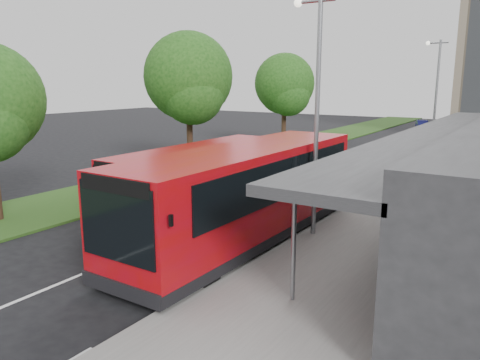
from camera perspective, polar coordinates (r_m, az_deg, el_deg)
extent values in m
plane|color=black|center=(17.41, -6.72, -6.28)|extent=(120.00, 120.00, 0.00)
cube|color=slate|center=(33.43, 24.57, 1.67)|extent=(5.00, 80.00, 0.15)
cube|color=#274D18|center=(37.51, 4.58, 3.69)|extent=(5.00, 80.00, 0.10)
cube|color=silver|center=(30.14, 11.76, 1.35)|extent=(0.12, 70.00, 0.01)
cube|color=silver|center=(14.04, -1.44, -10.76)|extent=(0.12, 2.00, 0.01)
cube|color=silver|center=(19.00, 8.87, -4.76)|extent=(0.12, 2.00, 0.01)
cube|color=silver|center=(24.44, 14.67, -1.25)|extent=(0.12, 2.00, 0.01)
cube|color=silver|center=(30.09, 18.32, 0.98)|extent=(0.12, 2.00, 0.01)
cube|color=silver|center=(35.85, 20.80, 2.49)|extent=(0.12, 2.00, 0.01)
cube|color=silver|center=(41.68, 22.60, 3.58)|extent=(0.12, 2.00, 0.01)
cube|color=silver|center=(47.55, 23.96, 4.40)|extent=(0.12, 2.00, 0.01)
cube|color=silver|center=(53.45, 25.02, 5.04)|extent=(0.12, 2.00, 0.01)
cube|color=silver|center=(59.38, 25.87, 5.54)|extent=(0.12, 2.00, 0.01)
cube|color=black|center=(21.13, 26.54, 0.25)|extent=(0.06, 24.00, 2.20)
cube|color=#2A2A2C|center=(21.06, 23.52, 5.18)|extent=(2.80, 26.00, 0.25)
cylinder|color=gray|center=(11.41, 6.55, -7.46)|extent=(0.12, 0.12, 3.30)
cylinder|color=gray|center=(32.25, 24.37, 4.18)|extent=(0.12, 0.12, 3.30)
cylinder|color=black|center=(28.15, -6.13, 4.95)|extent=(0.36, 0.36, 4.04)
sphere|color=#194612|center=(27.94, -6.31, 12.45)|extent=(5.15, 5.15, 5.15)
sphere|color=#194612|center=(27.26, -5.81, 10.55)|extent=(3.68, 3.68, 3.68)
sphere|color=#194612|center=(28.65, -6.42, 11.15)|extent=(4.04, 4.04, 4.04)
cylinder|color=black|center=(38.18, 5.35, 6.56)|extent=(0.36, 0.36, 3.73)
sphere|color=#194612|center=(38.01, 5.45, 11.66)|extent=(4.74, 4.74, 4.74)
sphere|color=#194612|center=(37.39, 5.96, 10.34)|extent=(3.39, 3.39, 3.39)
sphere|color=#194612|center=(38.69, 5.12, 10.79)|extent=(3.73, 3.73, 3.73)
cylinder|color=gray|center=(16.07, 9.34, 7.25)|extent=(0.16, 0.16, 8.00)
cylinder|color=gray|center=(16.30, 9.13, 20.72)|extent=(1.40, 0.10, 0.10)
sphere|color=silver|center=(16.55, 7.11, 20.64)|extent=(0.28, 0.28, 0.28)
cylinder|color=gray|center=(35.29, 22.74, 8.98)|extent=(0.16, 0.16, 8.00)
cylinder|color=gray|center=(35.39, 22.93, 15.15)|extent=(1.40, 0.10, 0.10)
sphere|color=silver|center=(35.51, 21.94, 15.21)|extent=(0.28, 0.28, 0.28)
cube|color=#A90B09|center=(15.83, 0.79, -1.21)|extent=(2.81, 11.43, 2.88)
cube|color=black|center=(16.21, 0.77, -6.06)|extent=(2.83, 11.45, 0.33)
cube|color=black|center=(11.52, -14.85, -5.15)|extent=(2.45, 0.07, 1.90)
cube|color=black|center=(20.71, 9.39, 3.07)|extent=(2.39, 0.07, 1.41)
cube|color=black|center=(16.75, -2.58, 1.31)|extent=(0.13, 9.78, 1.30)
cube|color=black|center=(15.32, 5.80, 0.26)|extent=(0.13, 9.78, 1.30)
cube|color=black|center=(12.10, -14.45, -12.81)|extent=(2.72, 0.10, 0.38)
cube|color=black|center=(11.28, -15.13, -0.67)|extent=(2.28, 0.06, 0.38)
cube|color=black|center=(12.73, -18.70, -2.49)|extent=(0.08, 0.08, 0.27)
cube|color=black|center=(10.55, -8.41, -4.90)|extent=(0.08, 0.08, 0.27)
cylinder|color=black|center=(14.14, -11.44, -8.73)|extent=(0.33, 0.98, 0.98)
cylinder|color=black|center=(12.73, -3.98, -10.91)|extent=(0.33, 0.98, 0.98)
cylinder|color=black|center=(19.79, 3.78, -2.51)|extent=(0.33, 0.98, 0.98)
cylinder|color=black|center=(18.81, 9.83, -3.44)|extent=(0.33, 0.98, 0.98)
cube|color=#A90B09|center=(20.10, -4.92, 0.70)|extent=(2.29, 9.51, 2.40)
cube|color=black|center=(20.36, -4.86, -2.54)|extent=(2.31, 9.53, 0.27)
cube|color=black|center=(16.62, -15.03, -1.18)|extent=(2.04, 0.06, 1.58)
cube|color=black|center=(23.93, 2.07, 3.48)|extent=(1.99, 0.06, 1.18)
cube|color=black|center=(20.94, -6.98, 2.31)|extent=(0.07, 8.14, 1.09)
cube|color=black|center=(19.57, -1.79, 1.71)|extent=(0.07, 8.14, 1.09)
cube|color=black|center=(16.98, -14.80, -5.80)|extent=(2.26, 0.09, 0.32)
cube|color=black|center=(16.46, -15.20, 1.42)|extent=(1.90, 0.05, 0.32)
cube|color=black|center=(17.65, -17.36, 0.18)|extent=(0.08, 0.08, 0.23)
cube|color=black|center=(15.81, -11.44, -0.83)|extent=(0.08, 0.08, 0.23)
cylinder|color=black|center=(18.75, -12.94, -3.88)|extent=(0.27, 0.82, 0.81)
cylinder|color=black|center=(17.48, -8.56, -4.87)|extent=(0.27, 0.82, 0.81)
cylinder|color=black|center=(23.30, -2.10, -0.48)|extent=(0.27, 0.82, 0.81)
cylinder|color=black|center=(22.30, 1.91, -1.05)|extent=(0.27, 0.82, 0.81)
cylinder|color=#381F16|center=(24.13, 20.47, -0.47)|extent=(0.57, 0.57, 0.79)
cylinder|color=#F1F20C|center=(31.99, 23.21, 2.31)|extent=(0.15, 0.15, 0.89)
imported|color=#54120C|center=(50.81, 23.26, 5.65)|extent=(1.65, 4.03, 1.37)
imported|color=navy|center=(57.43, 21.33, 6.27)|extent=(2.13, 3.42, 1.07)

